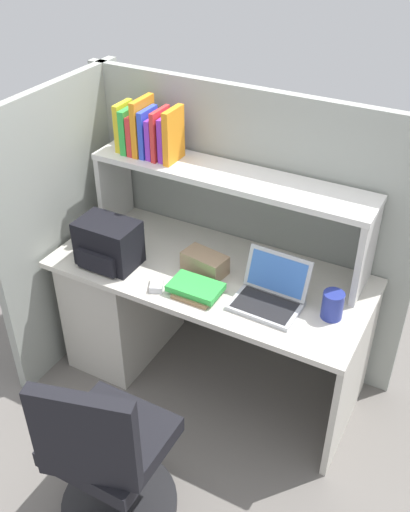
{
  "coord_description": "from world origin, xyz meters",
  "views": [
    {
      "loc": [
        1.1,
        -2.08,
        2.44
      ],
      "look_at": [
        0.0,
        -0.05,
        0.85
      ],
      "focal_mm": 41.02,
      "sensor_mm": 36.0,
      "label": 1
    }
  ],
  "objects_px": {
    "backpack": "(108,244)",
    "snack_canister": "(333,305)",
    "computer_mouse": "(157,284)",
    "paper_cup": "(97,229)",
    "office_chair": "(108,461)",
    "tissue_box": "(205,263)",
    "laptop": "(270,294)"
  },
  "relations": [
    {
      "from": "backpack",
      "to": "office_chair",
      "type": "height_order",
      "value": "backpack"
    },
    {
      "from": "laptop",
      "to": "office_chair",
      "type": "distance_m",
      "value": 1.0
    },
    {
      "from": "snack_canister",
      "to": "office_chair",
      "type": "height_order",
      "value": "office_chair"
    },
    {
      "from": "backpack",
      "to": "tissue_box",
      "type": "relative_size",
      "value": 1.36
    },
    {
      "from": "paper_cup",
      "to": "office_chair",
      "type": "distance_m",
      "value": 1.26
    },
    {
      "from": "tissue_box",
      "to": "computer_mouse",
      "type": "bearing_deg",
      "value": -112.56
    },
    {
      "from": "computer_mouse",
      "to": "office_chair",
      "type": "relative_size",
      "value": 0.11
    },
    {
      "from": "backpack",
      "to": "computer_mouse",
      "type": "xyz_separation_m",
      "value": [
        0.32,
        -0.06,
        -0.1
      ]
    },
    {
      "from": "tissue_box",
      "to": "office_chair",
      "type": "height_order",
      "value": "office_chair"
    },
    {
      "from": "laptop",
      "to": "office_chair",
      "type": "bearing_deg",
      "value": -110.27
    },
    {
      "from": "computer_mouse",
      "to": "paper_cup",
      "type": "relative_size",
      "value": 1.17
    },
    {
      "from": "laptop",
      "to": "backpack",
      "type": "xyz_separation_m",
      "value": [
        -0.84,
        -0.09,
        0.06
      ]
    },
    {
      "from": "computer_mouse",
      "to": "office_chair",
      "type": "height_order",
      "value": "office_chair"
    },
    {
      "from": "computer_mouse",
      "to": "snack_canister",
      "type": "distance_m",
      "value": 0.82
    },
    {
      "from": "computer_mouse",
      "to": "paper_cup",
      "type": "bearing_deg",
      "value": 131.01
    },
    {
      "from": "paper_cup",
      "to": "tissue_box",
      "type": "bearing_deg",
      "value": -1.02
    },
    {
      "from": "snack_canister",
      "to": "office_chair",
      "type": "xyz_separation_m",
      "value": [
        -0.6,
        -0.91,
        -0.4
      ]
    },
    {
      "from": "computer_mouse",
      "to": "tissue_box",
      "type": "distance_m",
      "value": 0.27
    },
    {
      "from": "backpack",
      "to": "paper_cup",
      "type": "distance_m",
      "value": 0.28
    },
    {
      "from": "laptop",
      "to": "snack_canister",
      "type": "height_order",
      "value": "laptop"
    },
    {
      "from": "backpack",
      "to": "snack_canister",
      "type": "bearing_deg",
      "value": 6.44
    },
    {
      "from": "backpack",
      "to": "tissue_box",
      "type": "distance_m",
      "value": 0.49
    },
    {
      "from": "laptop",
      "to": "computer_mouse",
      "type": "relative_size",
      "value": 3.06
    },
    {
      "from": "laptop",
      "to": "tissue_box",
      "type": "distance_m",
      "value": 0.39
    },
    {
      "from": "snack_canister",
      "to": "backpack",
      "type": "bearing_deg",
      "value": -173.56
    },
    {
      "from": "laptop",
      "to": "paper_cup",
      "type": "relative_size",
      "value": 3.57
    },
    {
      "from": "backpack",
      "to": "snack_canister",
      "type": "height_order",
      "value": "backpack"
    },
    {
      "from": "laptop",
      "to": "snack_canister",
      "type": "distance_m",
      "value": 0.29
    },
    {
      "from": "laptop",
      "to": "computer_mouse",
      "type": "bearing_deg",
      "value": -164.0
    },
    {
      "from": "laptop",
      "to": "office_chair",
      "type": "relative_size",
      "value": 0.34
    },
    {
      "from": "backpack",
      "to": "computer_mouse",
      "type": "bearing_deg",
      "value": -10.57
    },
    {
      "from": "laptop",
      "to": "paper_cup",
      "type": "xyz_separation_m",
      "value": [
        -1.05,
        0.09,
        -0.01
      ]
    }
  ]
}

